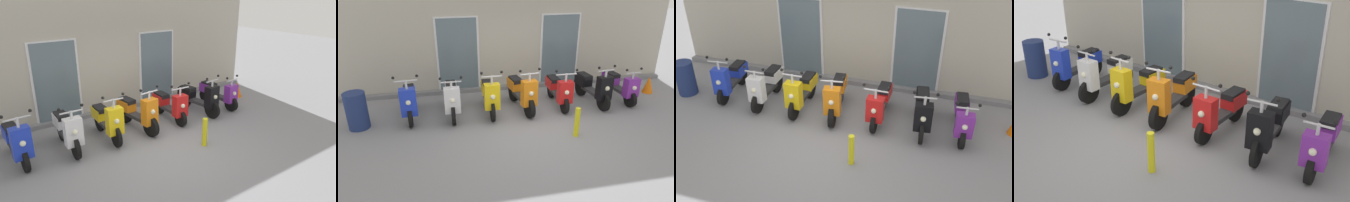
% 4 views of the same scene
% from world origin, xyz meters
% --- Properties ---
extents(ground_plane, '(40.00, 40.00, 0.00)m').
position_xyz_m(ground_plane, '(0.00, 0.00, 0.00)').
color(ground_plane, gray).
extents(storefront_facade, '(10.58, 0.50, 3.91)m').
position_xyz_m(storefront_facade, '(0.00, 2.89, 1.89)').
color(storefront_facade, '#B2AD9E').
rests_on(storefront_facade, ground_plane).
extents(scooter_blue, '(0.59, 1.55, 1.31)m').
position_xyz_m(scooter_blue, '(-2.98, 1.13, 0.49)').
color(scooter_blue, black).
rests_on(scooter_blue, ground_plane).
extents(scooter_white, '(0.56, 1.59, 1.24)m').
position_xyz_m(scooter_white, '(-1.91, 1.06, 0.50)').
color(scooter_white, black).
rests_on(scooter_white, ground_plane).
extents(scooter_yellow, '(0.56, 1.59, 1.31)m').
position_xyz_m(scooter_yellow, '(-0.93, 1.03, 0.51)').
color(scooter_yellow, black).
rests_on(scooter_yellow, ground_plane).
extents(scooter_orange, '(0.61, 1.68, 1.31)m').
position_xyz_m(scooter_orange, '(-0.05, 1.08, 0.49)').
color(scooter_orange, black).
rests_on(scooter_orange, ground_plane).
extents(scooter_red, '(0.62, 1.57, 1.21)m').
position_xyz_m(scooter_red, '(1.01, 1.13, 0.46)').
color(scooter_red, black).
rests_on(scooter_red, ground_plane).
extents(scooter_black, '(0.57, 1.67, 1.26)m').
position_xyz_m(scooter_black, '(2.01, 1.05, 0.50)').
color(scooter_black, black).
rests_on(scooter_black, ground_plane).
extents(scooter_purple, '(0.52, 1.55, 1.11)m').
position_xyz_m(scooter_purple, '(2.90, 1.14, 0.45)').
color(scooter_purple, black).
rests_on(scooter_purple, ground_plane).
extents(curb_bollard, '(0.12, 0.12, 0.70)m').
position_xyz_m(curb_bollard, '(0.81, -0.60, 0.35)').
color(curb_bollard, yellow).
rests_on(curb_bollard, ground_plane).
extents(trash_bin, '(0.49, 0.49, 0.91)m').
position_xyz_m(trash_bin, '(-4.17, 0.85, 0.45)').
color(trash_bin, navy).
rests_on(trash_bin, ground_plane).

